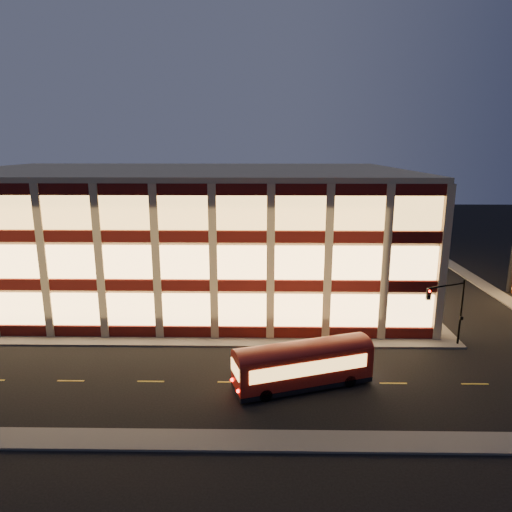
{
  "coord_description": "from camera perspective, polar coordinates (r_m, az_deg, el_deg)",
  "views": [
    {
      "loc": [
        6.33,
        -36.64,
        17.09
      ],
      "look_at": [
        5.63,
        8.0,
        6.26
      ],
      "focal_mm": 32.0,
      "sensor_mm": 36.0,
      "label": 1
    }
  ],
  "objects": [
    {
      "name": "ground",
      "position": [
        40.93,
        -8.24,
        -11.2
      ],
      "size": [
        200.0,
        200.0,
        0.0
      ],
      "primitive_type": "plane",
      "color": "black",
      "rests_on": "ground"
    },
    {
      "name": "sidewalk_office_south",
      "position": [
        42.35,
        -12.11,
        -10.38
      ],
      "size": [
        54.0,
        2.0,
        0.15
      ],
      "primitive_type": "cube",
      "color": "#514F4C",
      "rests_on": "ground"
    },
    {
      "name": "sidewalk_office_east",
      "position": [
        58.7,
        17.39,
        -3.86
      ],
      "size": [
        2.0,
        30.0,
        0.15
      ],
      "primitive_type": "cube",
      "color": "#514F4C",
      "rests_on": "ground"
    },
    {
      "name": "sidewalk_tower_west",
      "position": [
        62.71,
        27.1,
        -3.65
      ],
      "size": [
        2.0,
        30.0,
        0.15
      ],
      "primitive_type": "cube",
      "color": "#514F4C",
      "rests_on": "ground"
    },
    {
      "name": "sidewalk_near",
      "position": [
        29.81,
        -12.41,
        -21.53
      ],
      "size": [
        100.0,
        2.0,
        0.15
      ],
      "primitive_type": "cube",
      "color": "#514F4C",
      "rests_on": "ground"
    },
    {
      "name": "office_building",
      "position": [
        55.23,
        -8.77,
        3.21
      ],
      "size": [
        50.45,
        30.45,
        14.5
      ],
      "color": "tan",
      "rests_on": "ground"
    },
    {
      "name": "traffic_signal_far",
      "position": [
        42.2,
        23.06,
        -5.41
      ],
      "size": [
        3.79,
        1.87,
        6.0
      ],
      "color": "black",
      "rests_on": "ground"
    },
    {
      "name": "trolley_bus",
      "position": [
        33.92,
        5.89,
        -13.06
      ],
      "size": [
        10.36,
        5.58,
        3.42
      ],
      "rotation": [
        0.0,
        0.0,
        0.32
      ],
      "color": "maroon",
      "rests_on": "ground"
    }
  ]
}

